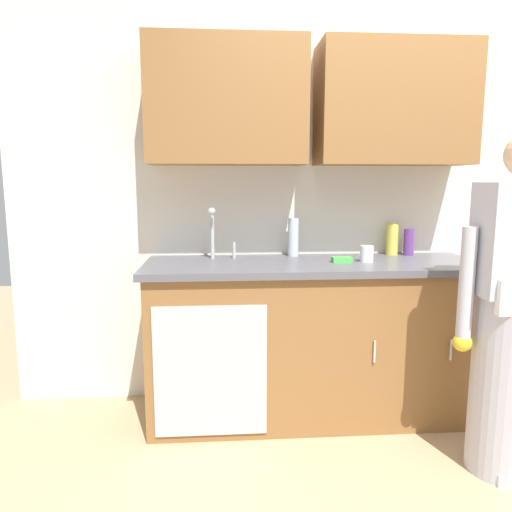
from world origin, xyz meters
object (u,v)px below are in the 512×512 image
(person_at_sink, at_px, (512,334))
(bottle_water_short, at_px, (409,242))
(cup_by_sink, at_px, (367,254))
(bottle_water_tall, at_px, (293,237))
(bottle_soap, at_px, (393,239))
(sink, at_px, (219,265))
(sponge, at_px, (342,260))

(person_at_sink, xyz_separation_m, bottle_water_short, (-0.18, 0.84, 0.33))
(person_at_sink, bearing_deg, cup_by_sink, 130.49)
(person_at_sink, height_order, bottle_water_tall, person_at_sink)
(bottle_soap, bearing_deg, bottle_water_short, -12.76)
(person_at_sink, height_order, bottle_water_short, person_at_sink)
(bottle_water_tall, distance_m, cup_by_sink, 0.47)
(bottle_water_short, height_order, bottle_water_tall, bottle_water_tall)
(sink, height_order, bottle_soap, sink)
(sink, relative_size, bottle_water_tall, 2.11)
(person_at_sink, bearing_deg, bottle_water_tall, 136.87)
(bottle_soap, distance_m, cup_by_sink, 0.36)
(person_at_sink, xyz_separation_m, sponge, (-0.67, 0.61, 0.26))
(bottle_soap, bearing_deg, cup_by_sink, -134.06)
(person_at_sink, bearing_deg, bottle_soap, 107.83)
(person_at_sink, relative_size, bottle_water_tall, 6.84)
(sponge, bearing_deg, cup_by_sink, 1.19)
(bottle_water_tall, distance_m, bottle_soap, 0.64)
(bottle_water_tall, height_order, cup_by_sink, bottle_water_tall)
(bottle_water_tall, bearing_deg, bottle_soap, 0.48)
(person_at_sink, relative_size, bottle_soap, 8.05)
(sink, relative_size, sponge, 4.55)
(bottle_water_short, bearing_deg, sink, -171.00)
(sink, distance_m, cup_by_sink, 0.86)
(bottle_water_short, bearing_deg, cup_by_sink, -145.96)
(bottle_water_short, relative_size, cup_by_sink, 1.76)
(bottle_soap, height_order, cup_by_sink, bottle_soap)
(cup_by_sink, bearing_deg, person_at_sink, -49.51)
(sink, relative_size, cup_by_sink, 5.31)
(cup_by_sink, xyz_separation_m, sponge, (-0.15, -0.00, -0.03))
(person_at_sink, bearing_deg, bottle_water_short, 102.13)
(bottle_water_tall, bearing_deg, cup_by_sink, -32.06)
(sponge, bearing_deg, bottle_water_short, 25.49)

